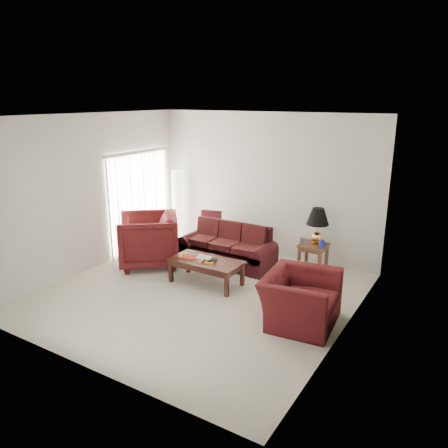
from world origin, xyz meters
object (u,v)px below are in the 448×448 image
(armchair_right, at_px, (300,299))
(end_table, at_px, (313,258))
(sofa, at_px, (226,245))
(armchair_left, at_px, (148,240))
(coffee_table, at_px, (206,272))
(floor_lamp, at_px, (177,206))

(armchair_right, bearing_deg, end_table, 9.28)
(sofa, distance_m, armchair_left, 1.57)
(armchair_right, bearing_deg, coffee_table, 71.31)
(armchair_left, bearing_deg, armchair_right, 40.31)
(end_table, bearing_deg, floor_lamp, 177.05)
(armchair_left, distance_m, armchair_right, 3.56)
(armchair_left, relative_size, coffee_table, 0.89)
(sofa, bearing_deg, armchair_right, -33.80)
(floor_lamp, distance_m, armchair_left, 1.68)
(end_table, xyz_separation_m, armchair_left, (-2.94, -1.41, 0.25))
(coffee_table, bearing_deg, floor_lamp, 155.68)
(armchair_right, bearing_deg, armchair_left, 73.87)
(armchair_left, height_order, armchair_right, armchair_left)
(end_table, xyz_separation_m, armchair_right, (0.55, -2.04, 0.11))
(end_table, distance_m, coffee_table, 2.14)
(floor_lamp, xyz_separation_m, coffee_table, (1.98, -1.76, -0.61))
(sofa, xyz_separation_m, armchair_left, (-1.31, -0.86, 0.13))
(sofa, xyz_separation_m, armchair_right, (2.19, -1.49, -0.02))
(armchair_right, relative_size, coffee_table, 0.90)
(end_table, height_order, armchair_left, armchair_left)
(armchair_left, distance_m, coffee_table, 1.55)
(end_table, height_order, armchair_right, armchair_right)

